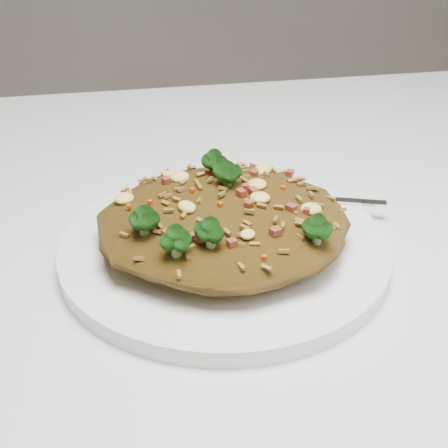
{
  "coord_description": "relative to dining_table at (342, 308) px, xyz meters",
  "views": [
    {
      "loc": [
        -0.19,
        -0.44,
        1.03
      ],
      "look_at": [
        -0.12,
        -0.02,
        0.78
      ],
      "focal_mm": 50.0,
      "sensor_mm": 36.0,
      "label": 1
    }
  ],
  "objects": [
    {
      "name": "dining_table",
      "position": [
        0.0,
        0.0,
        0.0
      ],
      "size": [
        1.2,
        0.8,
        0.75
      ],
      "color": "silver",
      "rests_on": "ground"
    },
    {
      "name": "plate",
      "position": [
        -0.12,
        -0.02,
        0.1
      ],
      "size": [
        0.26,
        0.26,
        0.01
      ],
      "primitive_type": "cylinder",
      "color": "white",
      "rests_on": "dining_table"
    },
    {
      "name": "fried_rice",
      "position": [
        -0.12,
        -0.03,
        0.13
      ],
      "size": [
        0.2,
        0.18,
        0.06
      ],
      "color": "brown",
      "rests_on": "plate"
    },
    {
      "name": "fork",
      "position": [
        -0.04,
        0.03,
        0.11
      ],
      "size": [
        0.16,
        0.07,
        0.0
      ],
      "rotation": [
        0.0,
        0.0,
        -0.33
      ],
      "color": "silver",
      "rests_on": "plate"
    }
  ]
}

